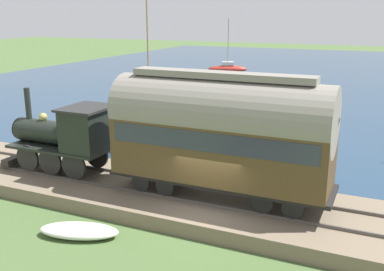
# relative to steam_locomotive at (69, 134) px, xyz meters

# --- Properties ---
(ground_plane) EXTENTS (200.00, 200.00, 0.00)m
(ground_plane) POSITION_rel_steam_locomotive_xyz_m (-1.17, -7.07, -2.39)
(ground_plane) COLOR #476033
(harbor_water) EXTENTS (80.00, 80.00, 0.01)m
(harbor_water) POSITION_rel_steam_locomotive_xyz_m (42.73, -7.07, -2.38)
(harbor_water) COLOR navy
(harbor_water) RESTS_ON ground
(rail_embankment) EXTENTS (4.86, 56.00, 0.68)m
(rail_embankment) POSITION_rel_steam_locomotive_xyz_m (0.00, -7.07, -2.10)
(rail_embankment) COLOR #756651
(rail_embankment) RESTS_ON ground
(steam_locomotive) EXTENTS (2.22, 5.18, 3.59)m
(steam_locomotive) POSITION_rel_steam_locomotive_xyz_m (0.00, 0.00, 0.00)
(steam_locomotive) COLOR black
(steam_locomotive) RESTS_ON rail_embankment
(passenger_coach) EXTENTS (2.52, 8.53, 4.78)m
(passenger_coach) POSITION_rel_steam_locomotive_xyz_m (-0.00, -7.07, 0.91)
(passenger_coach) COLOR black
(passenger_coach) RESTS_ON rail_embankment
(sailboat_red) EXTENTS (3.12, 5.20, 6.85)m
(sailboat_red) POSITION_rel_steam_locomotive_xyz_m (39.66, 6.83, -1.82)
(sailboat_red) COLOR #B72D23
(sailboat_red) RESTS_ON harbor_water
(sailboat_gray) EXTENTS (5.01, 6.44, 9.31)m
(sailboat_gray) POSITION_rel_steam_locomotive_xyz_m (6.41, -0.44, -1.64)
(sailboat_gray) COLOR gray
(sailboat_gray) RESTS_ON harbor_water
(rowboat_mid_harbor) EXTENTS (1.47, 2.26, 0.52)m
(rowboat_mid_harbor) POSITION_rel_steam_locomotive_xyz_m (10.26, -6.35, -2.12)
(rowboat_mid_harbor) COLOR #B7B2A3
(rowboat_mid_harbor) RESTS_ON harbor_water
(beached_dinghy) EXTENTS (1.88, 3.00, 0.44)m
(beached_dinghy) POSITION_rel_steam_locomotive_xyz_m (-3.83, -3.36, -2.17)
(beached_dinghy) COLOR silver
(beached_dinghy) RESTS_ON ground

